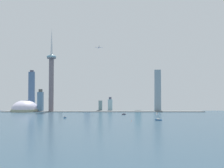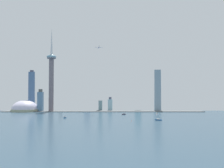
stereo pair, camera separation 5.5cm
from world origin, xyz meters
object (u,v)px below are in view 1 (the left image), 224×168
at_px(skyscraper_0, 32,91).
at_px(skyscraper_4, 40,101).
at_px(skyscraper_2, 87,101).
at_px(boat_3, 65,118).
at_px(boat_2, 158,120).
at_px(channel_buoy_0, 131,121).
at_px(skyscraper_5, 110,105).
at_px(skyscraper_3, 138,99).
at_px(skyscraper_6, 61,104).
at_px(stadium_dome, 25,109).
at_px(observation_tower, 51,74).
at_px(airplane, 99,48).
at_px(skyscraper_1, 157,90).
at_px(boat_1, 124,114).
at_px(boat_0, 157,114).
at_px(skyscraper_7, 100,95).

height_order(skyscraper_0, skyscraper_4, skyscraper_0).
relative_size(skyscraper_2, boat_3, 6.56).
xyz_separation_m(boat_2, channel_buoy_0, (-64.91, -20.37, -0.61)).
height_order(skyscraper_5, channel_buoy_0, skyscraper_5).
xyz_separation_m(skyscraper_3, boat_2, (9.29, -398.98, -40.99)).
bearing_deg(channel_buoy_0, skyscraper_6, 119.47).
xyz_separation_m(skyscraper_0, boat_2, (410.98, -371.32, -72.69)).
bearing_deg(boat_3, stadium_dome, 87.92).
bearing_deg(skyscraper_4, skyscraper_3, 11.75).
xyz_separation_m(observation_tower, airplane, (170.57, -46.89, 85.63)).
distance_m(skyscraper_1, channel_buoy_0, 420.21).
height_order(boat_1, boat_3, boat_1).
height_order(skyscraper_0, boat_1, skyscraper_0).
distance_m(skyscraper_3, boat_2, 401.19).
xyz_separation_m(skyscraper_5, channel_buoy_0, (51.22, -388.07, -22.21)).
relative_size(skyscraper_3, skyscraper_5, 2.23).
relative_size(stadium_dome, boat_0, 9.44).
distance_m(stadium_dome, skyscraper_3, 418.81).
distance_m(skyscraper_7, boat_2, 417.33).
bearing_deg(channel_buoy_0, skyscraper_1, 72.19).
xyz_separation_m(skyscraper_1, airplane, (-216.15, -104.59, 143.06)).
bearing_deg(observation_tower, boat_0, -20.95).
relative_size(skyscraper_3, boat_0, 11.15).
xyz_separation_m(observation_tower, skyscraper_1, (386.72, 57.69, -57.43)).
xyz_separation_m(skyscraper_4, boat_1, (291.74, -147.68, -35.23)).
bearing_deg(stadium_dome, skyscraper_0, 80.74).
xyz_separation_m(stadium_dome, boat_1, (345.51, -143.35, -6.37)).
bearing_deg(skyscraper_4, skyscraper_7, 15.52).
height_order(observation_tower, skyscraper_7, observation_tower).
bearing_deg(skyscraper_1, boat_0, -100.11).
bearing_deg(boat_1, boat_3, -151.26).
distance_m(skyscraper_2, boat_2, 461.10).
distance_m(skyscraper_4, boat_2, 490.28).
xyz_separation_m(skyscraper_0, skyscraper_5, (294.85, -3.62, -51.08)).
bearing_deg(airplane, boat_1, -148.32).
height_order(skyscraper_3, airplane, airplane).
height_order(skyscraper_4, skyscraper_5, skyscraper_4).
bearing_deg(airplane, skyscraper_3, -57.94).
bearing_deg(skyscraper_1, skyscraper_3, 159.95).
distance_m(skyscraper_1, skyscraper_7, 215.43).
distance_m(skyscraper_3, channel_buoy_0, 425.06).
bearing_deg(skyscraper_3, stadium_dome, -169.17).
height_order(boat_1, airplane, airplane).
bearing_deg(airplane, stadium_dome, 69.04).
height_order(boat_0, boat_1, boat_1).
relative_size(observation_tower, boat_0, 29.31).
xyz_separation_m(boat_2, boat_3, (-230.21, 56.95, 0.26)).
distance_m(skyscraper_5, boat_3, 331.71).
xyz_separation_m(skyscraper_2, skyscraper_3, (196.37, -12.33, 7.25)).
bearing_deg(boat_3, skyscraper_6, 64.93).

